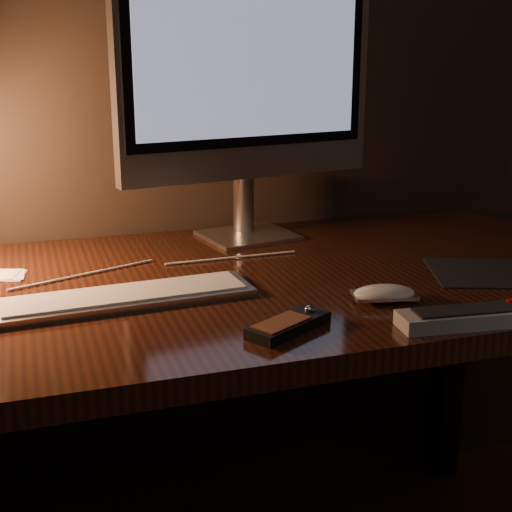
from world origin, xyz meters
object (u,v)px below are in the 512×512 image
object	(u,v)px
keyboard	(125,296)
monitor	(248,69)
mouse	(384,296)
tv_remote	(472,316)
desk	(200,332)
media_remote	(289,324)

from	to	relation	value
keyboard	monitor	bearing A→B (deg)	42.31
mouse	tv_remote	world-z (taller)	tv_remote
tv_remote	desk	bearing A→B (deg)	134.60
monitor	keyboard	world-z (taller)	monitor
monitor	keyboard	bearing A→B (deg)	-144.57
mouse	keyboard	bearing A→B (deg)	173.92
keyboard	media_remote	size ratio (longest dim) A/B	2.86
tv_remote	monitor	bearing A→B (deg)	111.32
tv_remote	mouse	bearing A→B (deg)	125.93
media_remote	tv_remote	distance (m)	0.28
desk	keyboard	bearing A→B (deg)	-138.94
keyboard	tv_remote	distance (m)	0.55
monitor	tv_remote	bearing A→B (deg)	-85.18
monitor	keyboard	size ratio (longest dim) A/B	1.45
keyboard	tv_remote	bearing A→B (deg)	-32.74
desk	tv_remote	distance (m)	0.54
tv_remote	keyboard	bearing A→B (deg)	156.88
monitor	tv_remote	size ratio (longest dim) A/B	2.60
keyboard	mouse	world-z (taller)	mouse
mouse	media_remote	size ratio (longest dim) A/B	0.70
desk	media_remote	bearing A→B (deg)	-81.35
media_remote	desk	bearing A→B (deg)	68.98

